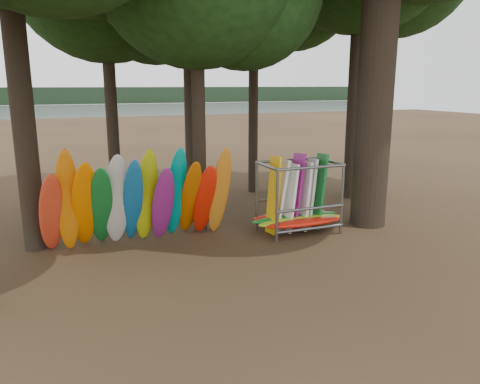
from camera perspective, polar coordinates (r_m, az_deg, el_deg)
name	(u,v)px	position (r m, az deg, el deg)	size (l,w,h in m)	color
ground	(263,250)	(13.65, 2.77, -7.02)	(120.00, 120.00, 0.00)	#47331E
lake	(90,117)	(71.99, -17.87, 8.66)	(160.00, 160.00, 0.00)	gray
far_shore	(72,96)	(121.78, -19.84, 10.99)	(160.00, 4.00, 4.00)	black
kayak_row	(138,201)	(13.89, -12.32, -1.08)	(5.54, 2.06, 3.16)	red
storage_rack	(298,200)	(15.12, 7.11, -1.00)	(3.13, 1.52, 2.54)	slate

